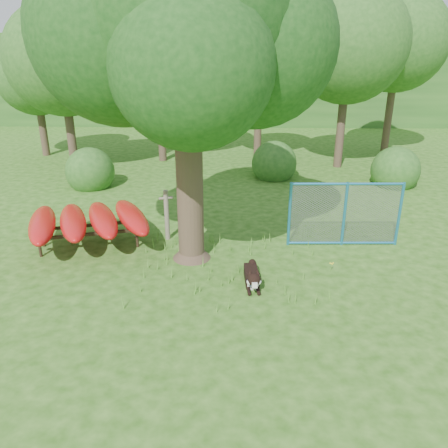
{
  "coord_description": "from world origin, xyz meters",
  "views": [
    {
      "loc": [
        0.47,
        -8.29,
        4.7
      ],
      "look_at": [
        0.2,
        1.2,
        1.0
      ],
      "focal_mm": 35.0,
      "sensor_mm": 36.0,
      "label": 1
    }
  ],
  "objects_px": {
    "kayak_rack": "(88,221)",
    "husky_dog": "(252,277)",
    "fence_section": "(344,214)",
    "oak_tree": "(183,28)"
  },
  "relations": [
    {
      "from": "kayak_rack",
      "to": "fence_section",
      "type": "height_order",
      "value": "fence_section"
    },
    {
      "from": "fence_section",
      "to": "oak_tree",
      "type": "bearing_deg",
      "value": -169.39
    },
    {
      "from": "kayak_rack",
      "to": "fence_section",
      "type": "xyz_separation_m",
      "value": [
        6.59,
        0.32,
        0.13
      ]
    },
    {
      "from": "kayak_rack",
      "to": "husky_dog",
      "type": "distance_m",
      "value": 4.62
    },
    {
      "from": "oak_tree",
      "to": "husky_dog",
      "type": "height_order",
      "value": "oak_tree"
    },
    {
      "from": "kayak_rack",
      "to": "oak_tree",
      "type": "bearing_deg",
      "value": -27.33
    },
    {
      "from": "husky_dog",
      "to": "oak_tree",
      "type": "bearing_deg",
      "value": 133.37
    },
    {
      "from": "oak_tree",
      "to": "kayak_rack",
      "type": "bearing_deg",
      "value": 168.53
    },
    {
      "from": "oak_tree",
      "to": "husky_dog",
      "type": "distance_m",
      "value": 5.41
    },
    {
      "from": "kayak_rack",
      "to": "husky_dog",
      "type": "height_order",
      "value": "kayak_rack"
    }
  ]
}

